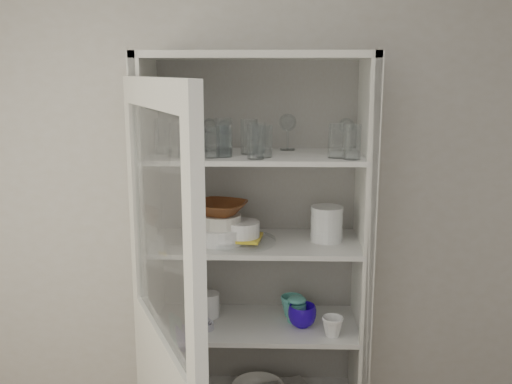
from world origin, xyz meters
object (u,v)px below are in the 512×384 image
at_px(goblet_1, 224,134).
at_px(mug_blue, 302,316).
at_px(mug_white, 333,327).
at_px(goblet_3, 346,133).
at_px(glass_platter, 242,241).
at_px(plate_stack_front, 220,234).
at_px(pantry_cabinet, 256,300).
at_px(goblet_2, 288,130).
at_px(measuring_cups, 198,325).
at_px(goblet_0, 210,134).
at_px(yellow_trivet, 242,238).
at_px(teal_jar, 297,311).
at_px(white_ramekin, 242,229).
at_px(cream_bowl, 220,221).
at_px(grey_bowl_stack, 327,224).
at_px(terracotta_bowl, 220,208).
at_px(plate_stack_back, 214,226).
at_px(mug_teal, 292,306).
at_px(white_canister, 209,305).

bearing_deg(goblet_1, mug_blue, -21.13).
xyz_separation_m(mug_blue, mug_white, (0.13, -0.10, -0.01)).
relative_size(goblet_1, goblet_3, 0.93).
bearing_deg(glass_platter, plate_stack_front, 173.85).
height_order(pantry_cabinet, goblet_2, pantry_cabinet).
distance_m(mug_white, measuring_cups, 0.61).
bearing_deg(goblet_0, yellow_trivet, -35.32).
distance_m(goblet_1, teal_jar, 0.89).
xyz_separation_m(goblet_1, mug_blue, (0.36, -0.14, -0.82)).
bearing_deg(measuring_cups, goblet_0, 70.94).
distance_m(goblet_3, glass_platter, 0.68).
distance_m(goblet_3, white_ramekin, 0.65).
bearing_deg(cream_bowl, grey_bowl_stack, 3.49).
distance_m(goblet_0, terracotta_bowl, 0.34).
relative_size(goblet_0, plate_stack_back, 0.81).
bearing_deg(goblet_3, yellow_trivet, -162.39).
height_order(goblet_1, teal_jar, goblet_1).
bearing_deg(pantry_cabinet, terracotta_bowl, -150.00).
bearing_deg(goblet_0, mug_teal, -0.00).
height_order(plate_stack_front, measuring_cups, plate_stack_front).
height_order(mug_blue, measuring_cups, mug_blue).
height_order(goblet_2, yellow_trivet, goblet_2).
xyz_separation_m(mug_white, white_canister, (-0.57, 0.19, 0.01)).
height_order(plate_stack_back, white_ramekin, white_ramekin).
xyz_separation_m(plate_stack_front, teal_jar, (0.35, 0.04, -0.38)).
bearing_deg(measuring_cups, goblet_2, 27.56).
relative_size(goblet_0, measuring_cups, 1.45).
height_order(goblet_0, white_ramekin, goblet_0).
distance_m(white_ramekin, mug_white, 0.59).
bearing_deg(grey_bowl_stack, goblet_0, 172.94).
height_order(plate_stack_front, mug_teal, plate_stack_front).
bearing_deg(pantry_cabinet, mug_white, -30.80).
height_order(cream_bowl, white_ramekin, cream_bowl).
distance_m(pantry_cabinet, goblet_1, 0.81).
distance_m(goblet_2, mug_blue, 0.86).
xyz_separation_m(goblet_1, goblet_3, (0.56, 0.01, 0.01)).
relative_size(goblet_3, white_canister, 1.38).
bearing_deg(mug_teal, mug_blue, -65.05).
distance_m(grey_bowl_stack, teal_jar, 0.45).
distance_m(goblet_0, measuring_cups, 0.87).
bearing_deg(cream_bowl, goblet_2, 26.37).
xyz_separation_m(goblet_1, goblet_2, (0.29, 0.02, 0.02)).
distance_m(teal_jar, measuring_cups, 0.47).
height_order(plate_stack_back, mug_white, plate_stack_back).
xyz_separation_m(mug_blue, mug_teal, (-0.04, 0.11, -0.00)).
bearing_deg(yellow_trivet, cream_bowl, 173.85).
bearing_deg(grey_bowl_stack, white_ramekin, -174.03).
bearing_deg(yellow_trivet, white_ramekin, 0.00).
xyz_separation_m(goblet_0, mug_white, (0.56, -0.21, -0.84)).
distance_m(cream_bowl, white_ramekin, 0.11).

